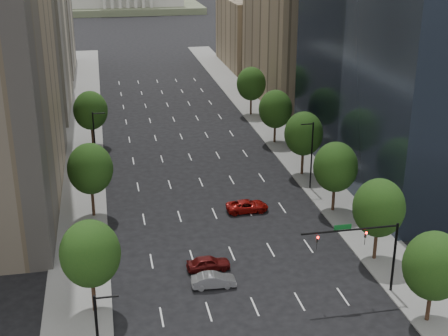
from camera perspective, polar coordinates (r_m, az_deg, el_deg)
sidewalk_left at (r=82.98m, az=-12.73°, el=-1.99°), size 6.00×200.00×0.15m
sidewalk_right at (r=87.36m, az=7.98°, el=-0.49°), size 6.00×200.00×0.15m
midrise_cream_left at (r=121.19m, az=-17.74°, el=13.25°), size 14.00×30.00×35.00m
filler_left at (r=154.88m, az=-16.22°, el=11.70°), size 14.00×26.00×18.00m
parking_tan_right at (r=123.52m, az=6.53°, el=13.04°), size 14.00×30.00×30.00m
filler_right at (r=155.98m, az=2.74°, el=12.17°), size 14.00×26.00×16.00m
tree_right_0 at (r=55.70m, az=18.46°, el=-8.40°), size 5.20×5.20×8.39m
tree_right_1 at (r=64.20m, az=13.83°, el=-3.53°), size 5.20×5.20×8.75m
tree_right_2 at (r=74.41m, az=10.05°, el=0.09°), size 5.20×5.20×8.61m
tree_right_3 at (r=84.96m, az=7.22°, el=3.10°), size 5.20×5.20×8.89m
tree_right_4 at (r=97.89m, az=4.67°, el=5.33°), size 5.20×5.20×8.46m
tree_right_5 at (r=112.81m, az=2.48°, el=7.62°), size 5.20×5.20×8.75m
tree_left_0 at (r=55.16m, az=-12.01°, el=-7.59°), size 5.20×5.20×8.75m
tree_left_1 at (r=73.33m, az=-12.01°, el=-0.07°), size 5.20×5.20×8.97m
tree_left_2 at (r=98.18m, az=-11.98°, el=5.11°), size 5.20×5.20×8.68m
streetlight_rn at (r=80.64m, az=7.90°, el=1.29°), size 1.70×0.20×9.00m
streetlight_ln at (r=85.96m, az=-11.57°, el=2.31°), size 1.70×0.20×9.00m
traffic_signal at (r=58.20m, az=13.08°, el=-6.74°), size 9.12×0.40×7.38m
foothills at (r=621.71m, az=-7.03°, el=14.35°), size 720.00×413.00×263.00m
car_maroon at (r=62.76m, az=-1.42°, el=-8.60°), size 4.39×1.92×1.47m
car_silver at (r=60.06m, az=-0.94°, el=-10.12°), size 4.24×1.61×1.38m
car_red_far at (r=75.06m, az=2.12°, el=-3.45°), size 5.06×2.40×1.40m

